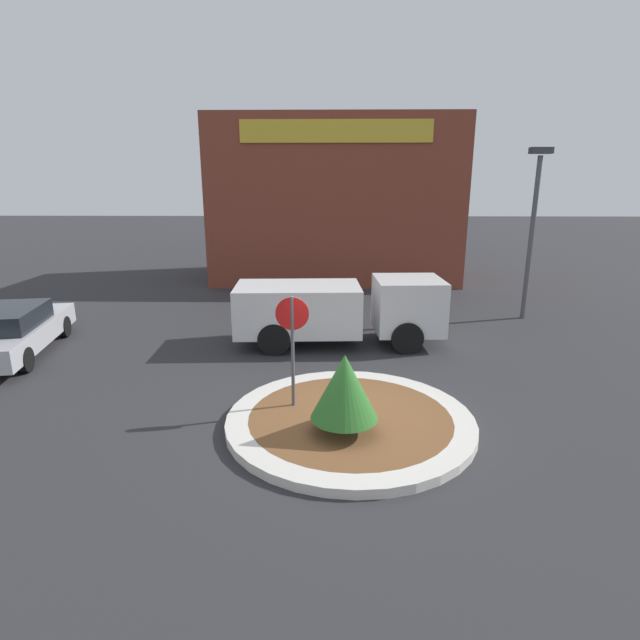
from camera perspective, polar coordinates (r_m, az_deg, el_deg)
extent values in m
plane|color=#2D2D30|center=(9.94, 3.44, -11.84)|extent=(120.00, 120.00, 0.00)
cylinder|color=beige|center=(9.90, 3.45, -11.39)|extent=(4.80, 4.80, 0.18)
cylinder|color=brown|center=(9.90, 3.45, -11.38)|extent=(3.94, 3.94, 0.18)
cylinder|color=#4C4C51|center=(9.92, -3.13, -4.19)|extent=(0.07, 0.07, 2.45)
cylinder|color=#B71414|center=(9.66, -3.20, 0.72)|extent=(0.65, 0.03, 0.65)
cylinder|color=brown|center=(9.24, 2.75, -11.85)|extent=(0.08, 0.08, 0.28)
cone|color=#2D6B28|center=(8.92, 2.82, -7.63)|extent=(1.22, 1.22, 1.20)
cube|color=silver|center=(14.53, 10.02, 1.74)|extent=(1.96, 2.00, 1.51)
cube|color=silver|center=(14.26, -2.53, 1.34)|extent=(3.61, 2.18, 1.34)
cube|color=black|center=(14.62, 12.59, 2.75)|extent=(0.13, 1.71, 0.53)
cylinder|color=black|center=(15.56, 8.60, 0.01)|extent=(0.90, 0.27, 0.89)
cylinder|color=black|center=(13.81, 9.92, -2.05)|extent=(0.90, 0.27, 0.89)
cylinder|color=black|center=(15.34, -4.86, -0.10)|extent=(0.90, 0.27, 0.89)
cylinder|color=black|center=(13.56, -5.28, -2.21)|extent=(0.90, 0.27, 0.89)
cube|color=brown|center=(24.52, 1.72, 13.47)|extent=(11.20, 6.00, 7.34)
cube|color=gold|center=(21.56, 1.86, 20.79)|extent=(7.84, 0.08, 0.90)
cube|color=#B7B7BC|center=(15.89, -31.62, -1.43)|extent=(2.60, 5.00, 0.58)
cube|color=black|center=(15.55, -32.22, 0.22)|extent=(1.95, 2.53, 0.50)
cylinder|color=black|center=(17.58, -32.22, -0.89)|extent=(0.31, 0.66, 0.63)
cylinder|color=black|center=(17.00, -27.17, -0.68)|extent=(0.31, 0.66, 0.63)
cylinder|color=black|center=(14.34, -30.62, -3.95)|extent=(0.31, 0.66, 0.63)
cylinder|color=#4C4C51|center=(18.19, 22.97, 8.40)|extent=(0.16, 0.16, 5.36)
cube|color=#38383D|center=(18.11, 23.95, 17.29)|extent=(0.70, 0.30, 0.20)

